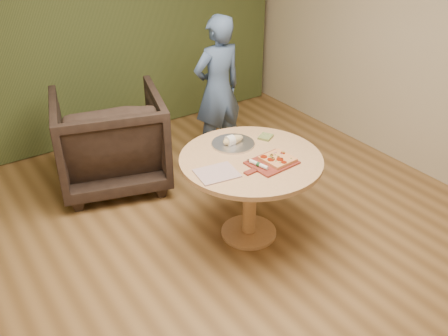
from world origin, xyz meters
TOP-DOWN VIEW (x-y plane):
  - room_shell at (0.00, 0.00)m, footprint 5.04×6.04m
  - curtain at (0.00, 2.90)m, footprint 4.80×0.14m
  - pedestal_table at (0.38, 0.41)m, footprint 1.14×1.14m
  - pizza_paddle at (0.45, 0.24)m, footprint 0.46×0.31m
  - flatbread_pizza at (0.51, 0.24)m, footprint 0.24×0.24m
  - cutlery_roll at (0.33, 0.25)m, footprint 0.07×0.20m
  - newspaper at (0.02, 0.35)m, footprint 0.33×0.29m
  - serving_tray at (0.39, 0.67)m, footprint 0.36×0.36m
  - bread_roll at (0.38, 0.67)m, footprint 0.19×0.09m
  - green_packet at (0.69, 0.62)m, footprint 0.15×0.15m
  - armchair at (-0.22, 1.86)m, footprint 1.23×1.19m
  - person_standing at (0.95, 1.75)m, footprint 0.57×0.38m

SIDE VIEW (x-z plane):
  - armchair at x=-0.22m, z-range 0.00..1.03m
  - pedestal_table at x=0.38m, z-range 0.23..0.98m
  - newspaper at x=0.02m, z-range 0.75..0.76m
  - serving_tray at x=0.39m, z-range 0.75..0.77m
  - pizza_paddle at x=0.45m, z-range 0.75..0.77m
  - green_packet at x=0.69m, z-range 0.75..0.77m
  - person_standing at x=0.95m, z-range 0.00..1.54m
  - flatbread_pizza at x=0.51m, z-range 0.76..0.80m
  - cutlery_roll at x=0.33m, z-range 0.76..0.80m
  - bread_roll at x=0.38m, z-range 0.75..0.84m
  - room_shell at x=0.00m, z-range -0.02..2.82m
  - curtain at x=0.00m, z-range 0.01..2.79m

